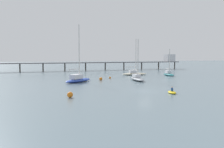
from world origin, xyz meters
TOP-DOWN VIEW (x-y plane):
  - ground_plane at (0.00, 0.00)m, footprint 400.00×400.00m
  - pier at (12.00, 60.55)m, footprint 85.62×8.25m
  - sailboat_gray at (5.45, 17.23)m, footprint 2.44×8.44m
  - sailboat_blue at (-9.30, 17.68)m, footprint 7.99×7.75m
  - sailboat_teal at (20.21, 28.27)m, footprint 2.23×6.53m
  - sailboat_cream at (10.79, 33.13)m, footprint 8.10×2.44m
  - dinghy_yellow at (3.42, -3.63)m, footprint 1.69×2.79m
  - mooring_buoy_outer at (-13.51, -3.26)m, footprint 0.89×0.89m
  - mooring_buoy_far at (-3.18, 20.11)m, footprint 0.80×0.80m
  - mooring_buoy_inner at (0.27, 23.86)m, footprint 0.57×0.57m

SIDE VIEW (x-z plane):
  - ground_plane at x=0.00m, z-range 0.00..0.00m
  - dinghy_yellow at x=3.42m, z-range -0.36..0.78m
  - mooring_buoy_inner at x=0.27m, z-range 0.00..0.57m
  - mooring_buoy_far at x=-3.18m, z-range 0.00..0.80m
  - mooring_buoy_outer at x=-13.51m, z-range 0.00..0.89m
  - sailboat_teal at x=20.21m, z-range -3.46..4.75m
  - sailboat_cream at x=10.79m, z-range -5.00..6.36m
  - sailboat_gray at x=5.45m, z-range -4.43..5.82m
  - sailboat_blue at x=-9.30m, z-range -5.92..7.58m
  - pier at x=12.00m, z-range 0.35..7.00m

